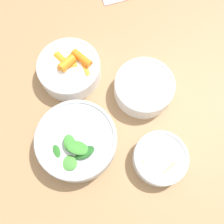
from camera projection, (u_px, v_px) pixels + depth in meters
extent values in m
plane|color=#2D2D33|center=(124.00, 161.00, 1.36)|extent=(10.00, 10.00, 0.00)
cube|color=#99724C|center=(137.00, 124.00, 0.66)|extent=(1.30, 0.99, 0.03)
cylinder|color=white|center=(70.00, 70.00, 0.67)|extent=(0.17, 0.17, 0.05)
torus|color=white|center=(68.00, 65.00, 0.64)|extent=(0.17, 0.17, 0.01)
cylinder|color=orange|center=(63.00, 62.00, 0.66)|extent=(0.04, 0.02, 0.02)
cylinder|color=orange|center=(63.00, 69.00, 0.65)|extent=(0.03, 0.05, 0.02)
cylinder|color=orange|center=(71.00, 75.00, 0.65)|extent=(0.03, 0.04, 0.02)
cylinder|color=orange|center=(68.00, 67.00, 0.65)|extent=(0.05, 0.02, 0.02)
cylinder|color=orange|center=(63.00, 61.00, 0.66)|extent=(0.05, 0.06, 0.02)
cylinder|color=orange|center=(86.00, 69.00, 0.65)|extent=(0.03, 0.05, 0.02)
cylinder|color=orange|center=(82.00, 58.00, 0.64)|extent=(0.05, 0.06, 0.02)
cylinder|color=orange|center=(67.00, 63.00, 0.63)|extent=(0.05, 0.04, 0.02)
cylinder|color=orange|center=(67.00, 63.00, 0.64)|extent=(0.05, 0.05, 0.02)
cylinder|color=silver|center=(77.00, 141.00, 0.60)|extent=(0.19, 0.19, 0.06)
torus|color=silver|center=(75.00, 139.00, 0.58)|extent=(0.19, 0.19, 0.01)
ellipsoid|color=#4C933D|center=(75.00, 163.00, 0.56)|extent=(0.03, 0.04, 0.01)
ellipsoid|color=#4C933D|center=(66.00, 162.00, 0.56)|extent=(0.07, 0.06, 0.04)
ellipsoid|color=#2D7028|center=(54.00, 156.00, 0.57)|extent=(0.05, 0.06, 0.04)
ellipsoid|color=#3D8433|center=(77.00, 148.00, 0.56)|extent=(0.06, 0.06, 0.03)
ellipsoid|color=#3D8433|center=(70.00, 143.00, 0.56)|extent=(0.03, 0.04, 0.01)
ellipsoid|color=#235B23|center=(84.00, 153.00, 0.56)|extent=(0.05, 0.04, 0.04)
cylinder|color=white|center=(144.00, 88.00, 0.65)|extent=(0.16, 0.16, 0.05)
torus|color=white|center=(145.00, 84.00, 0.63)|extent=(0.16, 0.16, 0.01)
cylinder|color=#9E6B4C|center=(143.00, 89.00, 0.66)|extent=(0.14, 0.14, 0.03)
ellipsoid|color=#A36B4C|center=(138.00, 92.00, 0.63)|extent=(0.01, 0.01, 0.01)
ellipsoid|color=#A36B4C|center=(132.00, 70.00, 0.66)|extent=(0.01, 0.01, 0.01)
ellipsoid|color=#A36B4C|center=(148.00, 92.00, 0.64)|extent=(0.01, 0.01, 0.01)
ellipsoid|color=#8E5B3D|center=(159.00, 70.00, 0.65)|extent=(0.01, 0.01, 0.01)
ellipsoid|color=#AD7551|center=(146.00, 89.00, 0.64)|extent=(0.01, 0.01, 0.01)
ellipsoid|color=#8E5B3D|center=(134.00, 67.00, 0.66)|extent=(0.01, 0.01, 0.01)
ellipsoid|color=#A36B4C|center=(152.00, 104.00, 0.62)|extent=(0.01, 0.01, 0.01)
ellipsoid|color=#8E5B3D|center=(123.00, 94.00, 0.63)|extent=(0.01, 0.01, 0.01)
cylinder|color=#E0A88E|center=(161.00, 91.00, 0.63)|extent=(0.03, 0.03, 0.01)
cylinder|color=beige|center=(128.00, 81.00, 0.64)|extent=(0.03, 0.03, 0.01)
cylinder|color=beige|center=(165.00, 89.00, 0.64)|extent=(0.03, 0.03, 0.01)
cylinder|color=silver|center=(160.00, 159.00, 0.60)|extent=(0.13, 0.13, 0.04)
torus|color=silver|center=(161.00, 157.00, 0.58)|extent=(0.13, 0.13, 0.01)
cube|color=tan|center=(171.00, 155.00, 0.59)|extent=(0.07, 0.07, 0.02)
cube|color=tan|center=(150.00, 154.00, 0.59)|extent=(0.06, 0.06, 0.02)
cube|color=tan|center=(163.00, 162.00, 0.58)|extent=(0.06, 0.06, 0.02)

